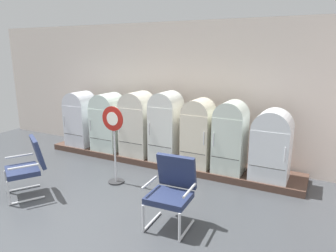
{
  "coord_description": "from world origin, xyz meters",
  "views": [
    {
      "loc": [
        3.3,
        -3.11,
        2.62
      ],
      "look_at": [
        0.24,
        2.75,
        0.99
      ],
      "focal_mm": 33.19,
      "sensor_mm": 36.0,
      "label": 1
    }
  ],
  "objects": [
    {
      "name": "back_wall",
      "position": [
        0.0,
        3.66,
        1.64
      ],
      "size": [
        11.76,
        0.12,
        3.26
      ],
      "color": "silver",
      "rests_on": "ground"
    },
    {
      "name": "refrigerator_3",
      "position": [
        0.11,
        2.9,
        0.98
      ],
      "size": [
        0.63,
        0.65,
        1.58
      ],
      "color": "white",
      "rests_on": "display_plinth"
    },
    {
      "name": "armchair_left",
      "position": [
        -1.43,
        0.43,
        0.6
      ],
      "size": [
        0.88,
        0.9,
        1.07
      ],
      "color": "silver",
      "rests_on": "ground"
    },
    {
      "name": "refrigerator_1",
      "position": [
        -1.55,
        2.91,
        0.89
      ],
      "size": [
        0.71,
        0.67,
        1.43
      ],
      "color": "silver",
      "rests_on": "display_plinth"
    },
    {
      "name": "refrigerator_2",
      "position": [
        -0.67,
        2.92,
        0.95
      ],
      "size": [
        0.7,
        0.68,
        1.52
      ],
      "color": "silver",
      "rests_on": "display_plinth"
    },
    {
      "name": "refrigerator_4",
      "position": [
        0.9,
        2.88,
        0.92
      ],
      "size": [
        0.61,
        0.61,
        1.47
      ],
      "color": "beige",
      "rests_on": "display_plinth"
    },
    {
      "name": "armchair_right",
      "position": [
        1.35,
        0.73,
        0.6
      ],
      "size": [
        0.71,
        0.71,
        1.07
      ],
      "color": "silver",
      "rests_on": "ground"
    },
    {
      "name": "refrigerator_0",
      "position": [
        -2.44,
        2.89,
        0.89
      ],
      "size": [
        0.67,
        0.63,
        1.42
      ],
      "color": "white",
      "rests_on": "display_plinth"
    },
    {
      "name": "display_plinth",
      "position": [
        0.0,
        3.02,
        0.07
      ],
      "size": [
        6.24,
        0.95,
        0.14
      ],
      "primitive_type": "cube",
      "color": "#4B342A",
      "rests_on": "ground"
    },
    {
      "name": "refrigerator_5",
      "position": [
        1.6,
        2.88,
        0.93
      ],
      "size": [
        0.62,
        0.62,
        1.48
      ],
      "color": "silver",
      "rests_on": "display_plinth"
    },
    {
      "name": "sign_stand",
      "position": [
        -0.34,
        1.57,
        0.8
      ],
      "size": [
        0.48,
        0.32,
        1.57
      ],
      "color": "#2D2D30",
      "rests_on": "ground"
    },
    {
      "name": "ground",
      "position": [
        0.0,
        0.0,
        -0.03
      ],
      "size": [
        12.0,
        10.0,
        0.05
      ],
      "primitive_type": "cube",
      "color": "#3B3E43"
    },
    {
      "name": "refrigerator_6",
      "position": [
        2.41,
        2.91,
        0.86
      ],
      "size": [
        0.72,
        0.66,
        1.37
      ],
      "color": "white",
      "rests_on": "display_plinth"
    }
  ]
}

